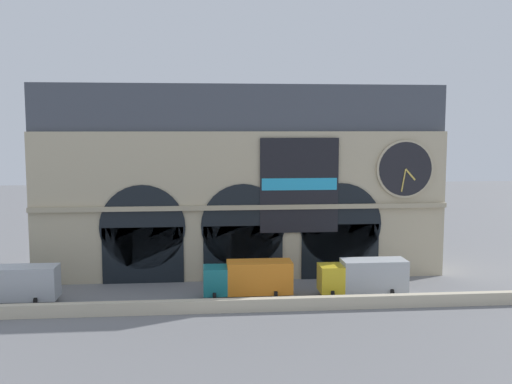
% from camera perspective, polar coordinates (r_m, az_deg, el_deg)
% --- Properties ---
extents(ground_plane, '(200.00, 200.00, 0.00)m').
position_cam_1_polar(ground_plane, '(51.01, -0.86, -10.06)').
color(ground_plane, slate).
extents(quay_parapet_wall, '(90.00, 0.70, 1.03)m').
position_cam_1_polar(quay_parapet_wall, '(46.73, -0.45, -10.96)').
color(quay_parapet_wall, beige).
rests_on(quay_parapet_wall, ground).
extents(station_building, '(38.96, 6.14, 18.40)m').
position_cam_1_polar(station_building, '(57.04, -1.44, 0.86)').
color(station_building, '#BCAD8C').
rests_on(station_building, ground).
extents(box_truck_west, '(7.50, 2.91, 3.12)m').
position_cam_1_polar(box_truck_west, '(52.16, -22.70, -8.26)').
color(box_truck_west, black).
rests_on(box_truck_west, ground).
extents(box_truck_center, '(7.50, 2.91, 3.12)m').
position_cam_1_polar(box_truck_center, '(49.99, -0.69, -8.38)').
color(box_truck_center, '#19727A').
rests_on(box_truck_center, ground).
extents(box_truck_mideast, '(7.50, 2.91, 3.12)m').
position_cam_1_polar(box_truck_mideast, '(51.42, 10.45, -8.07)').
color(box_truck_mideast, gold).
rests_on(box_truck_mideast, ground).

